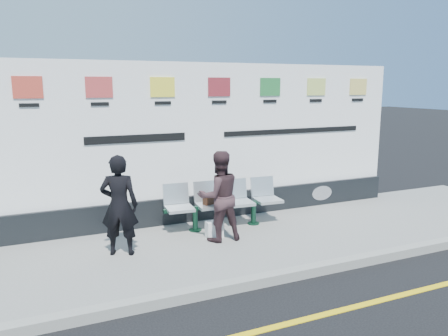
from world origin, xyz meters
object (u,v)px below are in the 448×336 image
billboard (218,152)px  woman_left (119,205)px  bench (225,215)px  woman_right (219,196)px

billboard → woman_left: size_ratio=5.12×
bench → woman_right: 0.86m
billboard → woman_left: billboard is taller
bench → woman_left: size_ratio=1.40×
billboard → woman_right: (-0.51, -1.26, -0.54)m
billboard → woman_right: billboard is taller
bench → woman_left: bearing=-160.9°
woman_left → billboard: bearing=-128.7°
woman_left → woman_right: bearing=-159.6°
billboard → bench: bearing=-102.2°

